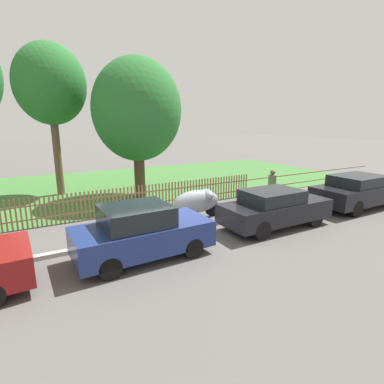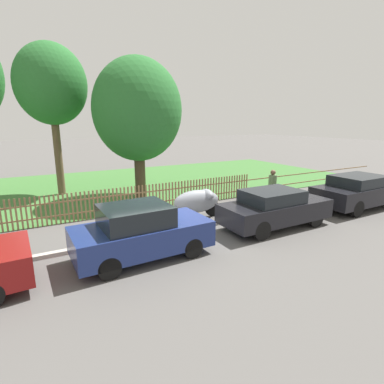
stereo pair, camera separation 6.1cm
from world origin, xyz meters
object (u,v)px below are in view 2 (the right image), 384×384
object	(u,v)px
covered_motorcycle	(198,201)
parked_car_black_saloon	(141,232)
parked_car_navy_estate	(275,208)
pedestrian_near_fence	(272,187)
parked_car_red_compact	(360,191)
tree_behind_motorcycle	(51,85)
tree_mid_park	(138,110)

from	to	relation	value
covered_motorcycle	parked_car_black_saloon	bearing A→B (deg)	-138.66
parked_car_navy_estate	pedestrian_near_fence	world-z (taller)	pedestrian_near_fence
parked_car_red_compact	tree_behind_motorcycle	bearing A→B (deg)	140.88
covered_motorcycle	tree_mid_park	world-z (taller)	tree_mid_park
covered_motorcycle	tree_mid_park	size ratio (longest dim) A/B	0.31
parked_car_black_saloon	parked_car_red_compact	distance (m)	10.10
parked_car_navy_estate	parked_car_red_compact	bearing A→B (deg)	0.59
pedestrian_near_fence	tree_mid_park	bearing A→B (deg)	-130.17
covered_motorcycle	pedestrian_near_fence	world-z (taller)	pedestrian_near_fence
parked_car_red_compact	pedestrian_near_fence	xyz separation A→B (m)	(-3.45, 1.80, 0.20)
parked_car_red_compact	tree_mid_park	world-z (taller)	tree_mid_park
pedestrian_near_fence	parked_car_navy_estate	bearing A→B (deg)	-34.28
parked_car_black_saloon	parked_car_navy_estate	size ratio (longest dim) A/B	0.92
parked_car_navy_estate	tree_mid_park	xyz separation A→B (m)	(-2.68, 6.57, 3.52)
tree_mid_park	parked_car_red_compact	bearing A→B (deg)	-39.87
parked_car_navy_estate	parked_car_black_saloon	bearing A→B (deg)	-179.79
tree_mid_park	tree_behind_motorcycle	bearing A→B (deg)	143.17
parked_car_black_saloon	pedestrian_near_fence	world-z (taller)	pedestrian_near_fence
covered_motorcycle	parked_car_red_compact	bearing A→B (deg)	-11.65
parked_car_navy_estate	parked_car_red_compact	size ratio (longest dim) A/B	0.90
covered_motorcycle	pedestrian_near_fence	size ratio (longest dim) A/B	1.20
tree_mid_park	covered_motorcycle	bearing A→B (deg)	-79.62
parked_car_red_compact	covered_motorcycle	world-z (taller)	parked_car_red_compact
parked_car_black_saloon	tree_mid_park	distance (m)	7.82
parked_car_black_saloon	parked_car_navy_estate	bearing A→B (deg)	-1.00
covered_motorcycle	tree_mid_park	bearing A→B (deg)	105.85
tree_behind_motorcycle	tree_mid_park	distance (m)	4.44
parked_car_black_saloon	pedestrian_near_fence	distance (m)	6.93
parked_car_navy_estate	pedestrian_near_fence	distance (m)	2.51
parked_car_red_compact	tree_behind_motorcycle	distance (m)	15.15
pedestrian_near_fence	parked_car_red_compact	bearing A→B (deg)	69.58
parked_car_navy_estate	parked_car_red_compact	world-z (taller)	parked_car_red_compact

